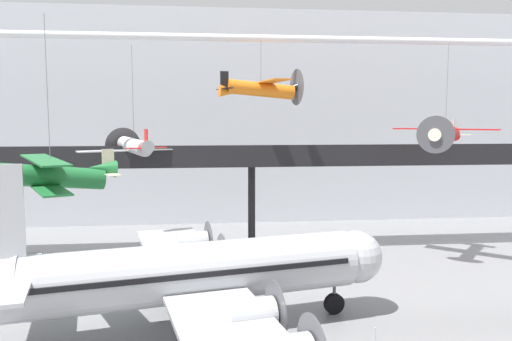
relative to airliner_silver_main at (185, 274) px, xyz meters
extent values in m
cube|color=silver|center=(5.71, 31.63, 8.88)|extent=(140.00, 3.00, 24.78)
cube|color=black|center=(5.71, 18.48, 4.83)|extent=(110.00, 3.20, 0.90)
cube|color=black|center=(5.71, 16.94, 5.83)|extent=(110.00, 0.12, 1.10)
cylinder|color=black|center=(5.71, 19.44, 0.43)|extent=(0.70, 0.70, 7.89)
cylinder|color=silver|center=(5.71, 14.24, 15.40)|extent=(120.00, 0.60, 0.60)
cylinder|color=#B7BABF|center=(0.12, 0.03, 0.05)|extent=(20.24, 7.46, 3.40)
sphere|color=#B7BABF|center=(10.65, 2.25, 0.05)|extent=(3.33, 3.33, 3.33)
cube|color=black|center=(0.12, 0.03, 0.39)|extent=(18.89, 7.24, 0.31)
cube|color=#B7BABF|center=(-0.87, 8.08, -0.72)|extent=(7.19, 13.46, 0.28)
cylinder|color=#B7BABF|center=(1.07, 5.62, -0.67)|extent=(2.61, 2.08, 1.63)
cylinder|color=#4C4C51|center=(2.32, 5.89, -0.67)|extent=(0.70, 3.05, 3.10)
cylinder|color=#B7BABF|center=(0.18, 9.87, -0.67)|extent=(2.61, 2.08, 1.63)
cylinder|color=#4C4C51|center=(1.42, 10.13, -0.67)|extent=(0.70, 3.05, 3.10)
cylinder|color=#B7BABF|center=(3.26, -4.70, -0.67)|extent=(2.61, 2.08, 1.63)
cylinder|color=#4C4C51|center=(4.51, -4.44, -0.67)|extent=(0.70, 3.05, 3.10)
cube|color=#B7BABF|center=(-8.91, -1.89, 0.73)|extent=(4.33, 9.18, 0.20)
cylinder|color=#4C4C51|center=(9.21, 1.95, -2.26)|extent=(0.20, 0.20, 1.21)
cylinder|color=black|center=(9.21, 1.95, -2.87)|extent=(1.35, 0.64, 1.30)
cylinder|color=#4C4C51|center=(-0.21, 2.74, -2.26)|extent=(0.20, 0.20, 1.21)
cylinder|color=black|center=(-0.21, 2.74, -2.87)|extent=(1.35, 0.64, 1.30)
cylinder|color=#4C4C51|center=(0.91, -2.59, -2.26)|extent=(0.20, 0.20, 1.21)
cylinder|color=orange|center=(5.95, 13.95, 11.18)|extent=(5.89, 2.31, 1.62)
cone|color=black|center=(8.88, 14.54, 11.41)|extent=(1.14, 1.23, 1.06)
cylinder|color=#4C4C51|center=(9.09, 14.58, 11.43)|extent=(0.65, 3.02, 3.07)
cone|color=orange|center=(3.23, 13.40, 10.96)|extent=(1.77, 1.30, 1.12)
cube|color=orange|center=(6.30, 14.02, 11.74)|extent=(3.07, 8.72, 0.10)
cube|color=black|center=(2.89, 13.33, 11.89)|extent=(0.69, 0.20, 1.42)
cube|color=black|center=(2.89, 13.33, 11.18)|extent=(1.29, 3.15, 0.06)
cylinder|color=slate|center=(5.95, 13.95, 13.44)|extent=(0.04, 0.04, 3.33)
cylinder|color=red|center=(21.51, 12.52, 7.34)|extent=(4.53, 5.04, 1.44)
cone|color=silver|center=(19.62, 10.29, 7.49)|extent=(1.39, 1.38, 1.04)
cylinder|color=#4C4C51|center=(19.48, 10.13, 7.50)|extent=(2.32, 1.98, 3.01)
cone|color=red|center=(23.28, 14.59, 7.19)|extent=(1.75, 1.82, 1.06)
cube|color=red|center=(21.29, 12.26, 7.89)|extent=(7.31, 6.51, 0.10)
cube|color=silver|center=(23.50, 14.85, 8.03)|extent=(0.49, 0.56, 1.39)
cube|color=silver|center=(23.50, 14.85, 7.34)|extent=(2.73, 2.47, 0.06)
cylinder|color=slate|center=(21.51, 12.52, 11.46)|extent=(0.04, 0.04, 7.08)
cylinder|color=silver|center=(-4.78, 15.85, 6.43)|extent=(3.66, 6.12, 1.49)
cone|color=red|center=(-6.09, 18.76, 6.31)|extent=(1.45, 1.39, 1.14)
cylinder|color=#4C4C51|center=(-6.18, 18.97, 6.30)|extent=(3.02, 1.38, 3.29)
cone|color=silver|center=(-3.57, 13.13, 6.54)|extent=(1.67, 1.97, 1.13)
cube|color=silver|center=(-4.93, 16.19, 6.05)|extent=(9.02, 5.13, 0.10)
cube|color=red|center=(-3.42, 12.79, 7.18)|extent=(0.36, 0.70, 1.52)
cube|color=red|center=(-3.42, 12.79, 6.43)|extent=(3.30, 2.02, 0.06)
cylinder|color=slate|center=(-4.78, 15.85, 11.01)|extent=(0.04, 0.04, 7.89)
cylinder|color=#1E6B33|center=(-8.04, 3.16, 5.30)|extent=(6.32, 3.87, 2.00)
cone|color=#1E6B33|center=(-5.27, 4.46, 5.64)|extent=(2.09, 1.76, 1.29)
cube|color=#1E6B33|center=(-8.39, 3.00, 6.34)|extent=(5.40, 9.23, 0.10)
cube|color=#1E6B33|center=(-8.39, 3.00, 4.78)|extent=(5.40, 9.23, 0.10)
cube|color=beige|center=(-4.93, 4.62, 6.08)|extent=(0.72, 0.38, 1.56)
cube|color=beige|center=(-4.93, 4.62, 5.30)|extent=(2.12, 3.38, 0.06)
cylinder|color=slate|center=(-8.04, 3.16, 10.42)|extent=(0.04, 0.04, 8.95)
cylinder|color=#B2B5BA|center=(10.23, -2.76, -3.00)|extent=(0.07, 0.07, 0.95)
sphere|color=#B2B5BA|center=(10.23, -2.76, -2.49)|extent=(0.10, 0.10, 0.10)
camera|label=1|loc=(1.02, -27.77, 8.79)|focal=35.00mm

